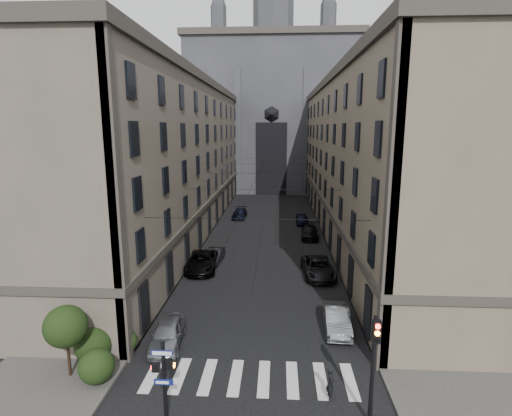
% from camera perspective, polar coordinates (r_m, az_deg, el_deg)
% --- Properties ---
extents(sidewalk_left, '(7.00, 80.00, 0.15)m').
position_cam_1_polar(sidewalk_left, '(52.90, -9.90, -2.93)').
color(sidewalk_left, '#383533').
rests_on(sidewalk_left, ground).
extents(sidewalk_right, '(7.00, 80.00, 0.15)m').
position_cam_1_polar(sidewalk_right, '(52.35, 13.14, -3.21)').
color(sidewalk_right, '#383533').
rests_on(sidewalk_right, ground).
extents(zebra_crossing, '(11.00, 3.20, 0.01)m').
position_cam_1_polar(zebra_crossing, '(22.99, -0.90, -23.08)').
color(zebra_crossing, beige).
rests_on(zebra_crossing, ground).
extents(building_left, '(13.60, 60.60, 18.85)m').
position_cam_1_polar(building_left, '(52.18, -13.42, 7.06)').
color(building_left, '#524B3F').
rests_on(building_left, ground).
extents(building_right, '(13.60, 60.60, 18.85)m').
position_cam_1_polar(building_right, '(51.46, 16.86, 6.83)').
color(building_right, brown).
rests_on(building_right, ground).
extents(gothic_tower, '(35.00, 23.00, 58.00)m').
position_cam_1_polar(gothic_tower, '(88.99, 2.38, 14.48)').
color(gothic_tower, '#2D2D33').
rests_on(gothic_tower, ground).
extents(pedestrian_signal_left, '(1.02, 0.38, 4.00)m').
position_cam_1_polar(pedestrian_signal_left, '(19.38, -13.02, -22.43)').
color(pedestrian_signal_left, black).
rests_on(pedestrian_signal_left, ground).
extents(traffic_light_right, '(0.34, 0.50, 5.20)m').
position_cam_1_polar(traffic_light_right, '(19.05, 16.50, -19.84)').
color(traffic_light_right, black).
rests_on(traffic_light_right, ground).
extents(shrub_cluster, '(3.90, 4.40, 3.90)m').
position_cam_1_polar(shrub_cluster, '(24.20, -23.02, -17.20)').
color(shrub_cluster, black).
rests_on(shrub_cluster, sidewalk_left).
extents(tram_wires, '(14.00, 60.00, 0.43)m').
position_cam_1_polar(tram_wires, '(49.88, 1.59, 4.76)').
color(tram_wires, black).
rests_on(tram_wires, ground).
extents(car_left_near, '(2.18, 4.62, 1.53)m').
position_cam_1_polar(car_left_near, '(25.95, -12.52, -17.07)').
color(car_left_near, gray).
rests_on(car_left_near, ground).
extents(car_left_midnear, '(1.65, 4.06, 1.31)m').
position_cam_1_polar(car_left_midnear, '(39.80, -5.94, -6.76)').
color(car_left_midnear, black).
rests_on(car_left_midnear, ground).
extents(car_left_midfar, '(2.89, 5.97, 1.64)m').
position_cam_1_polar(car_left_midfar, '(37.70, -7.67, -7.58)').
color(car_left_midfar, black).
rests_on(car_left_midfar, ground).
extents(car_left_far, '(2.04, 4.71, 1.35)m').
position_cam_1_polar(car_left_far, '(58.45, -2.36, -0.79)').
color(car_left_far, black).
rests_on(car_left_far, ground).
extents(car_right_near, '(1.73, 4.54, 1.48)m').
position_cam_1_polar(car_right_near, '(27.56, 11.48, -15.30)').
color(car_right_near, gray).
rests_on(car_right_near, ground).
extents(car_right_midnear, '(2.96, 5.81, 1.57)m').
position_cam_1_polar(car_right_midnear, '(36.32, 8.87, -8.42)').
color(car_right_midnear, black).
rests_on(car_right_midnear, ground).
extents(car_right_midfar, '(2.31, 5.05, 1.43)m').
position_cam_1_polar(car_right_midfar, '(48.36, 7.68, -3.43)').
color(car_right_midfar, black).
rests_on(car_right_midfar, ground).
extents(car_right_far, '(1.67, 4.10, 1.39)m').
position_cam_1_polar(car_right_far, '(55.19, 6.61, -1.57)').
color(car_right_far, black).
rests_on(car_right_far, ground).
extents(pedestrian, '(0.42, 0.63, 1.69)m').
position_cam_1_polar(pedestrian, '(21.48, 10.60, -23.36)').
color(pedestrian, black).
rests_on(pedestrian, ground).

